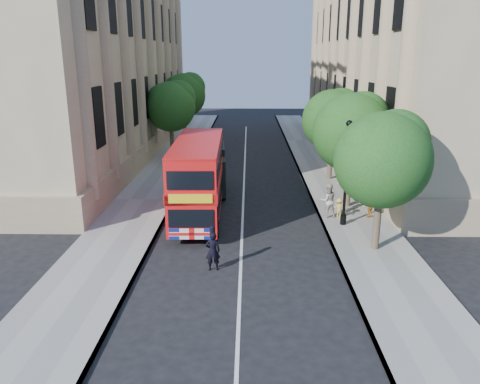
{
  "coord_description": "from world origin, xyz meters",
  "views": [
    {
      "loc": [
        0.29,
        -15.91,
        8.16
      ],
      "look_at": [
        -0.08,
        4.15,
        2.3
      ],
      "focal_mm": 35.0,
      "sensor_mm": 36.0,
      "label": 1
    }
  ],
  "objects_px": {
    "police_constable": "(213,251)",
    "woman_pedestrian": "(328,201)",
    "lamp_post": "(346,178)",
    "double_decker_bus": "(198,176)",
    "box_van": "(208,170)"
  },
  "relations": [
    {
      "from": "police_constable",
      "to": "woman_pedestrian",
      "type": "bearing_deg",
      "value": -140.45
    },
    {
      "from": "lamp_post",
      "to": "double_decker_bus",
      "type": "height_order",
      "value": "lamp_post"
    },
    {
      "from": "woman_pedestrian",
      "to": "double_decker_bus",
      "type": "bearing_deg",
      "value": -11.7
    },
    {
      "from": "woman_pedestrian",
      "to": "police_constable",
      "type": "bearing_deg",
      "value": 38.86
    },
    {
      "from": "lamp_post",
      "to": "woman_pedestrian",
      "type": "bearing_deg",
      "value": 118.61
    },
    {
      "from": "double_decker_bus",
      "to": "woman_pedestrian",
      "type": "bearing_deg",
      "value": -3.97
    },
    {
      "from": "double_decker_bus",
      "to": "woman_pedestrian",
      "type": "distance_m",
      "value": 6.8
    },
    {
      "from": "police_constable",
      "to": "woman_pedestrian",
      "type": "distance_m",
      "value": 8.21
    },
    {
      "from": "double_decker_bus",
      "to": "woman_pedestrian",
      "type": "xyz_separation_m",
      "value": [
        6.69,
        -0.3,
        -1.18
      ]
    },
    {
      "from": "box_van",
      "to": "police_constable",
      "type": "height_order",
      "value": "box_van"
    },
    {
      "from": "double_decker_bus",
      "to": "police_constable",
      "type": "distance_m",
      "value": 6.66
    },
    {
      "from": "lamp_post",
      "to": "police_constable",
      "type": "height_order",
      "value": "lamp_post"
    },
    {
      "from": "lamp_post",
      "to": "box_van",
      "type": "xyz_separation_m",
      "value": [
        -7.18,
        5.97,
        -1.12
      ]
    },
    {
      "from": "lamp_post",
      "to": "box_van",
      "type": "relative_size",
      "value": 1.02
    },
    {
      "from": "lamp_post",
      "to": "double_decker_bus",
      "type": "bearing_deg",
      "value": 169.13
    }
  ]
}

